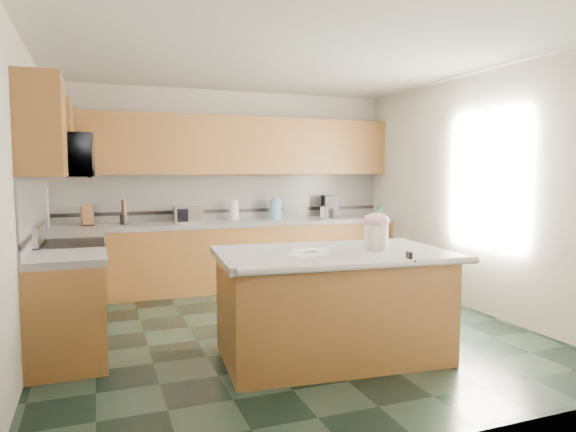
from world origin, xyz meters
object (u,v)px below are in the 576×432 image
island_top (332,254)px  treat_jar (376,237)px  coffee_maker (329,206)px  island_base (331,307)px  knife_block (87,216)px  toaster_oven (188,214)px  soap_bottle_island (378,227)px

island_top → treat_jar: treat_jar is taller
coffee_maker → treat_jar: bearing=-100.1°
island_top → treat_jar: (0.38, -0.08, 0.14)m
island_base → knife_block: 3.53m
knife_block → toaster_oven: size_ratio=0.69×
island_top → knife_block: knife_block is taller
treat_jar → toaster_oven: treat_jar is taller
toaster_oven → coffee_maker: bearing=4.6°
treat_jar → coffee_maker: size_ratio=0.67×
treat_jar → toaster_oven: (-1.11, 2.94, -0.00)m
treat_jar → knife_block: bearing=113.9°
island_top → coffee_maker: bearing=70.4°
toaster_oven → island_top: bearing=-71.9°
island_top → soap_bottle_island: soap_bottle_island is taller
island_top → toaster_oven: (-0.73, 2.86, 0.14)m
soap_bottle_island → knife_block: (-2.44, 2.83, -0.06)m
island_top → soap_bottle_island: (0.47, 0.04, 0.21)m
soap_bottle_island → island_base: bearing=-165.3°
island_base → toaster_oven: toaster_oven is taller
treat_jar → soap_bottle_island: bearing=37.5°
knife_block → coffee_maker: coffee_maker is taller
treat_jar → knife_block: (-2.35, 2.94, 0.02)m
knife_block → treat_jar: bearing=-61.7°
treat_jar → island_base: bearing=153.4°
island_top → knife_block: 3.48m
treat_jar → toaster_oven: bearing=96.0°
soap_bottle_island → toaster_oven: bearing=123.4°
toaster_oven → treat_jar: bearing=-65.5°
island_base → knife_block: size_ratio=7.25×
island_top → toaster_oven: bearing=109.5°
island_base → toaster_oven: 3.01m
island_top → soap_bottle_island: bearing=9.5°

